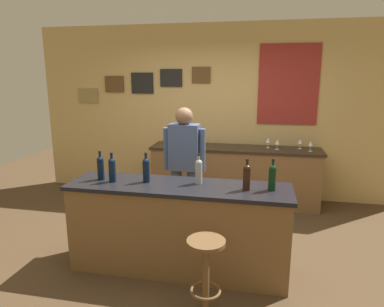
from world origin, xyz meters
TOP-DOWN VIEW (x-y plane):
  - ground_plane at (0.00, 0.00)m, footprint 10.00×10.00m
  - back_wall at (0.01, 2.03)m, footprint 6.00×0.09m
  - bar_counter at (0.00, -0.40)m, footprint 2.24×0.60m
  - side_counter at (0.40, 1.65)m, footprint 2.62×0.56m
  - bartender at (-0.12, 0.38)m, footprint 0.52×0.21m
  - bar_stool at (0.39, -1.04)m, footprint 0.32×0.32m
  - wine_bottle_a at (-0.84, -0.39)m, footprint 0.07×0.07m
  - wine_bottle_b at (-0.69, -0.43)m, footprint 0.07×0.07m
  - wine_bottle_c at (-0.34, -0.37)m, footprint 0.07×0.07m
  - wine_bottle_d at (0.19, -0.31)m, footprint 0.07×0.07m
  - wine_bottle_e at (0.67, -0.42)m, footprint 0.07×0.07m
  - wine_bottle_f at (0.91, -0.38)m, footprint 0.07×0.07m
  - wine_glass_a at (-0.44, 1.72)m, footprint 0.07×0.07m
  - wine_glass_b at (0.90, 1.72)m, footprint 0.07×0.07m
  - wine_glass_c at (1.03, 1.62)m, footprint 0.07×0.07m
  - wine_glass_d at (1.37, 1.74)m, footprint 0.07×0.07m
  - wine_glass_e at (1.51, 1.59)m, footprint 0.07×0.07m

SIDE VIEW (x-z plane):
  - ground_plane at x=0.00m, z-range 0.00..0.00m
  - side_counter at x=0.40m, z-range 0.00..0.90m
  - bar_stool at x=0.39m, z-range 0.12..0.80m
  - bar_counter at x=0.00m, z-range 0.00..0.92m
  - bartender at x=-0.12m, z-range 0.13..1.75m
  - wine_glass_a at x=-0.44m, z-range 0.93..1.09m
  - wine_glass_b at x=0.90m, z-range 0.93..1.09m
  - wine_glass_c at x=1.03m, z-range 0.93..1.09m
  - wine_glass_d at x=1.37m, z-range 0.93..1.09m
  - wine_glass_e at x=1.51m, z-range 0.93..1.09m
  - wine_bottle_a at x=-0.84m, z-range 0.90..1.21m
  - wine_bottle_b at x=-0.69m, z-range 0.90..1.21m
  - wine_bottle_c at x=-0.34m, z-range 0.90..1.21m
  - wine_bottle_d at x=0.19m, z-range 0.90..1.21m
  - wine_bottle_e at x=0.67m, z-range 0.90..1.21m
  - wine_bottle_f at x=0.91m, z-range 0.90..1.21m
  - back_wall at x=0.01m, z-range 0.01..2.81m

